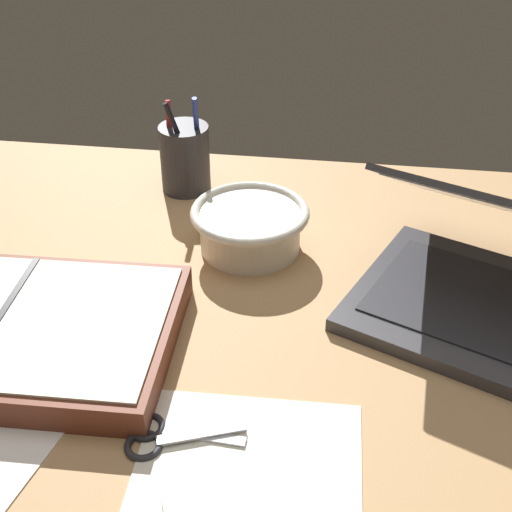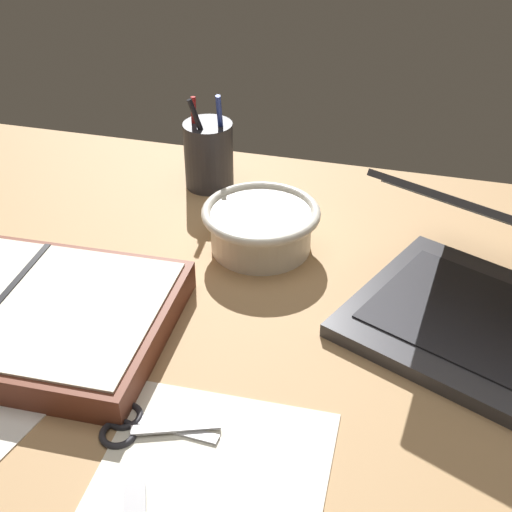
{
  "view_description": "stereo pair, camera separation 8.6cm",
  "coord_description": "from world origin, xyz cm",
  "px_view_note": "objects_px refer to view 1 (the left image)",
  "views": [
    {
      "loc": [
        10.22,
        -61.17,
        57.37
      ],
      "look_at": [
        0.35,
        9.29,
        9.0
      ],
      "focal_mm": 50.0,
      "sensor_mm": 36.0,
      "label": 1
    },
    {
      "loc": [
        18.64,
        -59.46,
        57.37
      ],
      "look_at": [
        0.35,
        9.29,
        9.0
      ],
      "focal_mm": 50.0,
      "sensor_mm": 36.0,
      "label": 2
    }
  ],
  "objects_px": {
    "bowl": "(250,226)",
    "pen_cup": "(185,158)",
    "scissors": "(158,436)",
    "planner": "(3,330)"
  },
  "relations": [
    {
      "from": "bowl",
      "to": "scissors",
      "type": "distance_m",
      "value": 0.36
    },
    {
      "from": "bowl",
      "to": "pen_cup",
      "type": "relative_size",
      "value": 1.01
    },
    {
      "from": "planner",
      "to": "scissors",
      "type": "bearing_deg",
      "value": -30.28
    },
    {
      "from": "bowl",
      "to": "scissors",
      "type": "bearing_deg",
      "value": -96.52
    },
    {
      "from": "bowl",
      "to": "planner",
      "type": "distance_m",
      "value": 0.35
    },
    {
      "from": "bowl",
      "to": "pen_cup",
      "type": "bearing_deg",
      "value": 128.8
    },
    {
      "from": "pen_cup",
      "to": "planner",
      "type": "height_order",
      "value": "pen_cup"
    },
    {
      "from": "pen_cup",
      "to": "scissors",
      "type": "relative_size",
      "value": 1.32
    },
    {
      "from": "bowl",
      "to": "scissors",
      "type": "xyz_separation_m",
      "value": [
        -0.04,
        -0.36,
        -0.03
      ]
    },
    {
      "from": "bowl",
      "to": "planner",
      "type": "height_order",
      "value": "bowl"
    }
  ]
}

